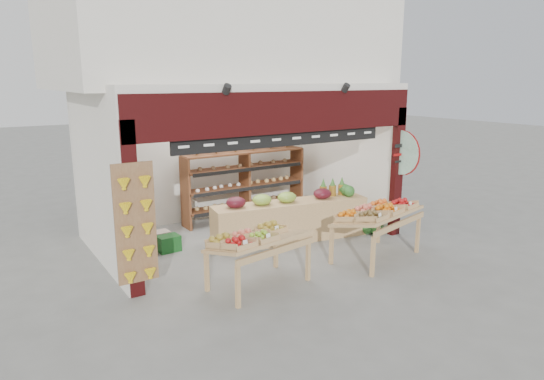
% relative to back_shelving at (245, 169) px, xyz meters
% --- Properties ---
extents(ground, '(60.00, 60.00, 0.00)m').
position_rel_back_shelving_xyz_m(ground, '(-0.71, -1.68, -1.18)').
color(ground, slate).
rests_on(ground, ground).
extents(shop_structure, '(6.36, 5.12, 5.40)m').
position_rel_back_shelving_xyz_m(shop_structure, '(-0.71, -0.07, 2.74)').
color(shop_structure, silver).
rests_on(shop_structure, ground).
extents(banana_board, '(0.60, 0.15, 1.80)m').
position_rel_back_shelving_xyz_m(banana_board, '(-3.44, -2.86, -0.07)').
color(banana_board, olive).
rests_on(banana_board, ground).
extents(gift_sign, '(0.04, 0.93, 0.92)m').
position_rel_back_shelving_xyz_m(gift_sign, '(2.04, -2.83, 0.57)').
color(gift_sign, '#B6E4C9').
rests_on(gift_sign, ground).
extents(back_shelving, '(3.00, 0.49, 1.86)m').
position_rel_back_shelving_xyz_m(back_shelving, '(0.00, 0.00, 0.00)').
color(back_shelving, brown).
rests_on(back_shelving, ground).
extents(refrigerator, '(0.86, 0.86, 1.97)m').
position_rel_back_shelving_xyz_m(refrigerator, '(-3.11, 0.13, -0.20)').
color(refrigerator, '#B4B7BB').
rests_on(refrigerator, ground).
extents(cardboard_stack, '(0.99, 0.72, 0.67)m').
position_rel_back_shelving_xyz_m(cardboard_stack, '(-2.64, -1.04, -0.94)').
color(cardboard_stack, silver).
rests_on(cardboard_stack, ground).
extents(mid_counter, '(3.27, 1.17, 1.02)m').
position_rel_back_shelving_xyz_m(mid_counter, '(-0.02, -1.87, -0.74)').
color(mid_counter, tan).
rests_on(mid_counter, ground).
extents(display_table_left, '(1.69, 1.13, 1.01)m').
position_rel_back_shelving_xyz_m(display_table_left, '(-1.83, -3.44, -0.41)').
color(display_table_left, tan).
rests_on(display_table_left, ground).
extents(display_table_right, '(1.88, 1.33, 1.07)m').
position_rel_back_shelving_xyz_m(display_table_right, '(0.71, -3.56, -0.33)').
color(display_table_right, tan).
rests_on(display_table_right, ground).
extents(watermelon_pile, '(0.70, 0.67, 0.51)m').
position_rel_back_shelving_xyz_m(watermelon_pile, '(1.69, -2.29, -0.99)').
color(watermelon_pile, '#194B19').
rests_on(watermelon_pile, ground).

